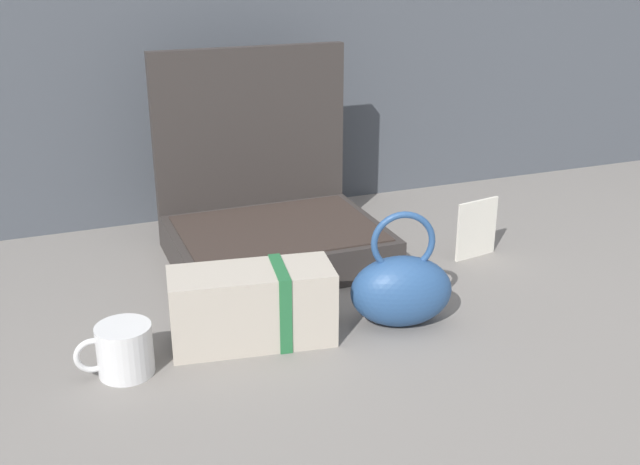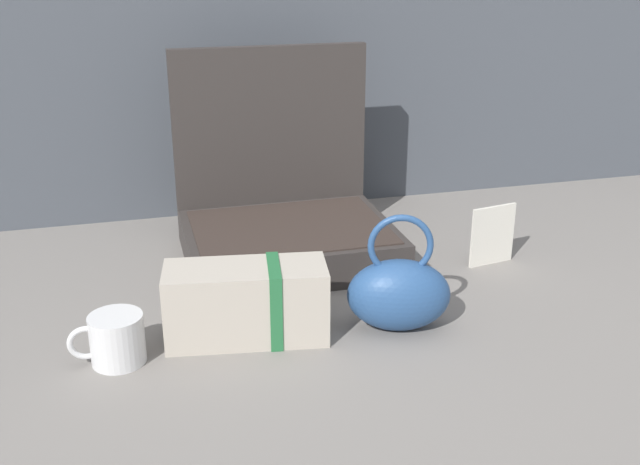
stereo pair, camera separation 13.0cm
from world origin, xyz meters
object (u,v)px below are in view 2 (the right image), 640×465
object	(u,v)px
teal_pouch_handbag	(399,292)
coffee_mug	(116,339)
cream_toiletry_bag	(248,303)
open_suitcase	(285,214)
info_card_left	(492,235)

from	to	relation	value
teal_pouch_handbag	coffee_mug	bearing A→B (deg)	178.63
teal_pouch_handbag	cream_toiletry_bag	xyz separation A→B (m)	(-0.25, 0.04, -0.00)
teal_pouch_handbag	coffee_mug	xyz separation A→B (m)	(-0.46, 0.01, -0.03)
open_suitcase	teal_pouch_handbag	size ratio (longest dim) A/B	2.03
teal_pouch_handbag	cream_toiletry_bag	bearing A→B (deg)	171.77
open_suitcase	coffee_mug	xyz separation A→B (m)	(-0.35, -0.37, -0.05)
cream_toiletry_bag	info_card_left	xyz separation A→B (m)	(0.53, 0.17, -0.00)
cream_toiletry_bag	info_card_left	distance (m)	0.56
cream_toiletry_bag	info_card_left	size ratio (longest dim) A/B	2.24
open_suitcase	info_card_left	xyz separation A→B (m)	(0.39, -0.17, -0.02)
cream_toiletry_bag	coffee_mug	world-z (taller)	cream_toiletry_bag
coffee_mug	info_card_left	world-z (taller)	info_card_left
coffee_mug	info_card_left	bearing A→B (deg)	14.95
cream_toiletry_bag	info_card_left	world-z (taller)	cream_toiletry_bag
teal_pouch_handbag	cream_toiletry_bag	size ratio (longest dim) A/B	0.75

